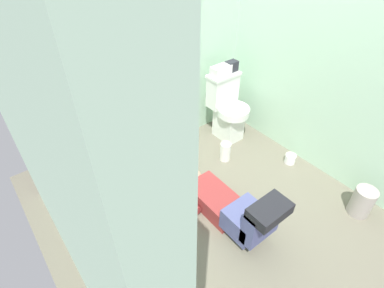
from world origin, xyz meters
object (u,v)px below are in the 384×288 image
at_px(vanity_cabinet, 100,163).
at_px(bottle_clear, 97,110).
at_px(faucet, 80,111).
at_px(soap_dispenser, 56,119).
at_px(bottle_green, 86,111).
at_px(bottle_pink, 68,117).
at_px(trash_can, 362,202).
at_px(toiletry_bag, 232,66).
at_px(paper_towel_roll, 225,152).
at_px(toilet_paper_roll, 290,159).
at_px(toilet, 227,108).
at_px(bottle_amber, 80,116).
at_px(person_plumber, 230,206).
at_px(tissue_box, 221,70).

height_order(vanity_cabinet, bottle_clear, bottle_clear).
bearing_deg(faucet, soap_dispenser, -173.99).
height_order(soap_dispenser, bottle_green, soap_dispenser).
bearing_deg(faucet, bottle_green, -59.69).
bearing_deg(bottle_pink, soap_dispenser, 169.03).
relative_size(bottle_clear, trash_can, 0.40).
distance_m(toiletry_bag, paper_towel_roll, 0.91).
bearing_deg(toilet_paper_roll, toilet, 104.94).
bearing_deg(vanity_cabinet, bottle_clear, 33.64).
bearing_deg(soap_dispenser, paper_towel_roll, -16.56).
bearing_deg(trash_can, vanity_cabinet, 137.26).
relative_size(toilet, bottle_pink, 6.09).
bearing_deg(toilet_paper_roll, toiletry_bag, 96.78).
bearing_deg(toilet, soap_dispenser, 176.64).
bearing_deg(bottle_amber, bottle_green, 24.70).
distance_m(faucet, bottle_pink, 0.11).
bearing_deg(bottle_pink, bottle_clear, -11.46).
bearing_deg(bottle_pink, toilet, -2.96).
distance_m(faucet, person_plumber, 1.44).
bearing_deg(toilet, tissue_box, 116.43).
bearing_deg(vanity_cabinet, toiletry_bag, 4.09).
bearing_deg(person_plumber, bottle_green, 124.35).
relative_size(bottle_green, toilet_paper_roll, 1.20).
bearing_deg(toilet_paper_roll, paper_towel_roll, 137.71).
xyz_separation_m(bottle_pink, paper_towel_roll, (1.33, -0.40, -0.78)).
height_order(bottle_pink, bottle_amber, bottle_pink).
bearing_deg(toilet_paper_roll, trash_can, -94.38).
height_order(tissue_box, bottle_pink, bottle_pink).
distance_m(toiletry_bag, bottle_green, 1.60).
height_order(bottle_green, paper_towel_roll, bottle_green).
bearing_deg(person_plumber, toilet_paper_roll, 7.68).
bearing_deg(toiletry_bag, bottle_pink, -179.80).
bearing_deg(bottle_amber, toilet, -1.66).
relative_size(bottle_pink, bottle_amber, 1.04).
relative_size(paper_towel_roll, toilet_paper_roll, 1.91).
distance_m(bottle_amber, paper_towel_roll, 1.52).
bearing_deg(bottle_amber, person_plumber, -52.63).
bearing_deg(bottle_pink, vanity_cabinet, -44.79).
height_order(person_plumber, toilet_paper_roll, person_plumber).
relative_size(faucet, soap_dispenser, 0.60).
relative_size(bottle_green, bottle_clear, 1.18).
bearing_deg(trash_can, bottle_clear, 134.25).
bearing_deg(bottle_green, bottle_pink, 174.86).
bearing_deg(bottle_clear, paper_towel_roll, -17.90).
relative_size(tissue_box, soap_dispenser, 1.33).
bearing_deg(bottle_green, paper_towel_roll, -18.17).
distance_m(faucet, trash_can, 2.48).
relative_size(toilet, faucet, 7.50).
height_order(bottle_amber, paper_towel_roll, bottle_amber).
bearing_deg(trash_can, paper_towel_roll, 109.79).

